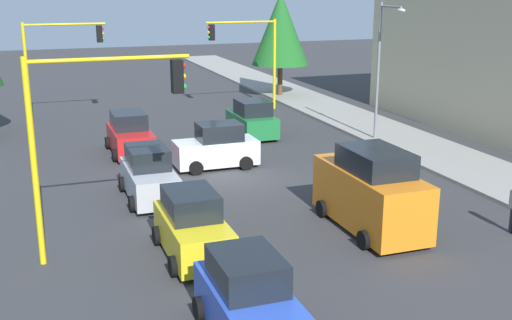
{
  "coord_description": "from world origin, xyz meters",
  "views": [
    {
      "loc": [
        24.08,
        -7.41,
        7.83
      ],
      "look_at": [
        1.57,
        0.66,
        1.2
      ],
      "focal_mm": 44.57,
      "sensor_mm": 36.0,
      "label": 1
    }
  ],
  "objects_px": {
    "tree_roadside_far": "(280,29)",
    "car_white": "(217,147)",
    "car_silver": "(149,176)",
    "car_blue": "(249,301)",
    "car_red": "(130,135)",
    "traffic_signal_near_right": "(96,117)",
    "street_lamp_curbside": "(383,57)",
    "delivery_van_orange": "(371,192)",
    "traffic_signal_far_left": "(248,47)",
    "car_yellow": "(193,227)",
    "car_green": "(252,120)",
    "traffic_signal_far_right": "(58,52)"
  },
  "relations": [
    {
      "from": "traffic_signal_far_left",
      "to": "car_red",
      "type": "xyz_separation_m",
      "value": [
        8.29,
        -8.83,
        -3.15
      ]
    },
    {
      "from": "traffic_signal_near_right",
      "to": "delivery_van_orange",
      "type": "height_order",
      "value": "traffic_signal_near_right"
    },
    {
      "from": "traffic_signal_far_right",
      "to": "traffic_signal_far_left",
      "type": "relative_size",
      "value": 1.01
    },
    {
      "from": "traffic_signal_near_right",
      "to": "delivery_van_orange",
      "type": "relative_size",
      "value": 1.25
    },
    {
      "from": "tree_roadside_far",
      "to": "car_yellow",
      "type": "distance_m",
      "value": 28.24
    },
    {
      "from": "car_blue",
      "to": "traffic_signal_near_right",
      "type": "bearing_deg",
      "value": -155.98
    },
    {
      "from": "car_yellow",
      "to": "car_red",
      "type": "relative_size",
      "value": 0.94
    },
    {
      "from": "traffic_signal_far_right",
      "to": "car_blue",
      "type": "bearing_deg",
      "value": 5.64
    },
    {
      "from": "car_white",
      "to": "car_red",
      "type": "bearing_deg",
      "value": -139.03
    },
    {
      "from": "car_green",
      "to": "car_blue",
      "type": "xyz_separation_m",
      "value": [
        18.76,
        -6.68,
        -0.0
      ]
    },
    {
      "from": "traffic_signal_near_right",
      "to": "traffic_signal_far_left",
      "type": "xyz_separation_m",
      "value": [
        -20.0,
        11.45,
        -0.17
      ]
    },
    {
      "from": "delivery_van_orange",
      "to": "car_green",
      "type": "relative_size",
      "value": 1.32
    },
    {
      "from": "traffic_signal_far_right",
      "to": "traffic_signal_far_left",
      "type": "distance_m",
      "value": 11.42
    },
    {
      "from": "car_red",
      "to": "traffic_signal_far_left",
      "type": "bearing_deg",
      "value": 133.19
    },
    {
      "from": "street_lamp_curbside",
      "to": "car_yellow",
      "type": "xyz_separation_m",
      "value": [
        10.5,
        -12.45,
        -3.45
      ]
    },
    {
      "from": "car_yellow",
      "to": "car_blue",
      "type": "bearing_deg",
      "value": 0.91
    },
    {
      "from": "traffic_signal_far_left",
      "to": "car_blue",
      "type": "relative_size",
      "value": 1.54
    },
    {
      "from": "car_blue",
      "to": "car_red",
      "type": "height_order",
      "value": "same"
    },
    {
      "from": "street_lamp_curbside",
      "to": "car_green",
      "type": "height_order",
      "value": "street_lamp_curbside"
    },
    {
      "from": "car_white",
      "to": "delivery_van_orange",
      "type": "bearing_deg",
      "value": 16.99
    },
    {
      "from": "car_silver",
      "to": "car_green",
      "type": "relative_size",
      "value": 1.09
    },
    {
      "from": "car_blue",
      "to": "delivery_van_orange",
      "type": "bearing_deg",
      "value": 129.97
    },
    {
      "from": "tree_roadside_far",
      "to": "car_white",
      "type": "bearing_deg",
      "value": -30.45
    },
    {
      "from": "traffic_signal_far_right",
      "to": "car_red",
      "type": "bearing_deg",
      "value": 17.33
    },
    {
      "from": "tree_roadside_far",
      "to": "car_blue",
      "type": "xyz_separation_m",
      "value": [
        29.77,
        -12.67,
        -3.93
      ]
    },
    {
      "from": "traffic_signal_near_right",
      "to": "traffic_signal_far_right",
      "type": "bearing_deg",
      "value": 179.92
    },
    {
      "from": "car_silver",
      "to": "car_yellow",
      "type": "relative_size",
      "value": 1.04
    },
    {
      "from": "street_lamp_curbside",
      "to": "car_white",
      "type": "distance_m",
      "value": 9.87
    },
    {
      "from": "street_lamp_curbside",
      "to": "car_white",
      "type": "xyz_separation_m",
      "value": [
        1.61,
        -9.11,
        -3.45
      ]
    },
    {
      "from": "car_red",
      "to": "car_yellow",
      "type": "bearing_deg",
      "value": -0.54
    },
    {
      "from": "car_silver",
      "to": "car_blue",
      "type": "distance_m",
      "value": 10.53
    },
    {
      "from": "car_green",
      "to": "car_red",
      "type": "height_order",
      "value": "same"
    },
    {
      "from": "tree_roadside_far",
      "to": "car_blue",
      "type": "distance_m",
      "value": 32.59
    },
    {
      "from": "traffic_signal_near_right",
      "to": "street_lamp_curbside",
      "type": "bearing_deg",
      "value": 122.75
    },
    {
      "from": "tree_roadside_far",
      "to": "car_blue",
      "type": "height_order",
      "value": "tree_roadside_far"
    },
    {
      "from": "delivery_van_orange",
      "to": "car_blue",
      "type": "xyz_separation_m",
      "value": [
        4.98,
        -5.95,
        -0.39
      ]
    },
    {
      "from": "car_silver",
      "to": "car_white",
      "type": "relative_size",
      "value": 1.1
    },
    {
      "from": "traffic_signal_near_right",
      "to": "tree_roadside_far",
      "type": "bearing_deg",
      "value": 147.58
    },
    {
      "from": "car_white",
      "to": "car_red",
      "type": "xyz_separation_m",
      "value": [
        -3.71,
        -3.22,
        0.0
      ]
    },
    {
      "from": "car_green",
      "to": "car_blue",
      "type": "relative_size",
      "value": 0.97
    },
    {
      "from": "car_blue",
      "to": "street_lamp_curbside",
      "type": "bearing_deg",
      "value": 141.2
    },
    {
      "from": "car_red",
      "to": "traffic_signal_near_right",
      "type": "bearing_deg",
      "value": -12.59
    },
    {
      "from": "car_silver",
      "to": "car_red",
      "type": "height_order",
      "value": "same"
    },
    {
      "from": "car_white",
      "to": "car_green",
      "type": "bearing_deg",
      "value": 145.58
    },
    {
      "from": "car_silver",
      "to": "delivery_van_orange",
      "type": "bearing_deg",
      "value": 48.59
    },
    {
      "from": "traffic_signal_near_right",
      "to": "tree_roadside_far",
      "type": "distance_m",
      "value": 28.44
    },
    {
      "from": "traffic_signal_near_right",
      "to": "car_green",
      "type": "bearing_deg",
      "value": 144.53
    },
    {
      "from": "traffic_signal_far_left",
      "to": "car_silver",
      "type": "height_order",
      "value": "traffic_signal_far_left"
    },
    {
      "from": "car_green",
      "to": "car_red",
      "type": "xyz_separation_m",
      "value": [
        1.27,
        -6.64,
        0.0
      ]
    },
    {
      "from": "traffic_signal_near_right",
      "to": "car_blue",
      "type": "distance_m",
      "value": 7.14
    }
  ]
}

